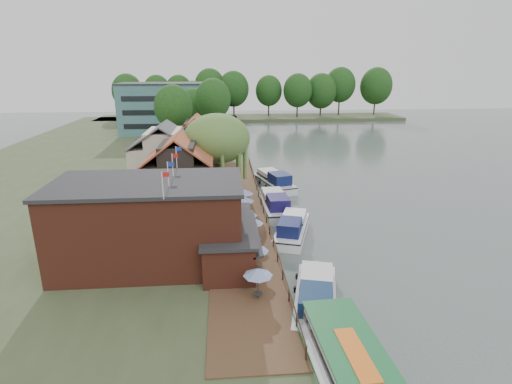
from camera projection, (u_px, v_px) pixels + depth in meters
name	position (u px, v px, depth m)	size (l,w,h in m)	color
ground	(331.00, 260.00, 36.91)	(260.00, 260.00, 0.00)	#4A5555
land_bank	(104.00, 169.00, 67.63)	(50.00, 140.00, 1.00)	#384728
quay_deck	(240.00, 214.00, 45.46)	(6.00, 50.00, 0.10)	#47301E
quay_rail	(263.00, 208.00, 46.02)	(0.20, 49.00, 1.00)	black
pub	(174.00, 222.00, 33.45)	(20.00, 11.00, 7.30)	maroon
hotel_block	(173.00, 108.00, 99.51)	(25.40, 12.40, 12.30)	#38666B
cottage_a	(179.00, 171.00, 47.44)	(8.60, 7.60, 8.50)	black
cottage_b	(165.00, 154.00, 56.70)	(9.60, 8.60, 8.50)	beige
cottage_c	(197.00, 142.00, 65.57)	(7.60, 7.60, 8.50)	black
willow	(217.00, 153.00, 52.26)	(8.60, 8.60, 10.43)	#476B2D
umbrella_0	(258.00, 283.00, 28.58)	(2.15, 2.15, 2.38)	navy
umbrella_1	(255.00, 258.00, 32.32)	(2.18, 2.18, 2.38)	navy
umbrella_2	(247.00, 246.00, 34.52)	(2.35, 2.35, 2.38)	#1B4B99
umbrella_3	(253.00, 230.00, 37.94)	(2.08, 2.08, 2.38)	#19498D
umbrella_4	(246.00, 222.00, 39.92)	(2.23, 2.23, 2.38)	#1B2398
umbrella_5	(243.00, 207.00, 44.11)	(2.34, 2.34, 2.38)	navy
umbrella_6	(245.00, 199.00, 46.69)	(2.07, 2.07, 2.38)	#1C359B
cruiser_0	(316.00, 293.00, 29.27)	(3.34, 10.33, 2.52)	silver
cruiser_1	(292.00, 225.00, 41.87)	(3.20, 9.91, 2.40)	white
cruiser_2	(275.00, 202.00, 48.85)	(3.42, 10.58, 2.59)	silver
cruiser_3	(274.00, 179.00, 58.57)	(3.49, 10.77, 2.65)	silver
swan	(303.00, 323.00, 27.51)	(0.44, 0.44, 0.44)	white
bank_tree_0	(174.00, 121.00, 72.74)	(6.95, 6.95, 13.09)	#143811
bank_tree_1	(214.00, 113.00, 81.06)	(7.10, 7.10, 13.91)	#143811
bank_tree_2	(194.00, 115.00, 87.85)	(6.37, 6.37, 11.63)	#143811
bank_tree_3	(207.00, 105.00, 109.46)	(8.03, 8.03, 11.90)	#143811
bank_tree_4	(193.00, 103.00, 113.26)	(8.69, 8.69, 12.27)	#143811
bank_tree_5	(211.00, 100.00, 124.10)	(8.28, 8.28, 11.82)	#143811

